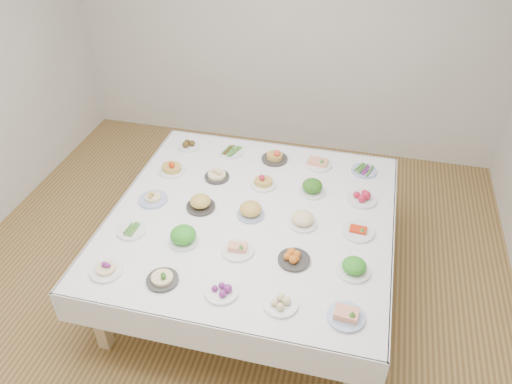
% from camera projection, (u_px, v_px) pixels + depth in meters
% --- Properties ---
extents(room_envelope, '(5.02, 5.02, 2.81)m').
position_uv_depth(room_envelope, '(217.00, 98.00, 3.34)').
color(room_envelope, '#A07B43').
rests_on(room_envelope, ground).
extents(display_table, '(2.27, 2.27, 0.75)m').
position_uv_depth(display_table, '(252.00, 222.00, 4.08)').
color(display_table, white).
rests_on(display_table, ground).
extents(dish_0, '(0.23, 0.23, 0.11)m').
position_uv_depth(dish_0, '(106.00, 268.00, 3.52)').
color(dish_0, white).
rests_on(dish_0, display_table).
extents(dish_1, '(0.22, 0.22, 0.11)m').
position_uv_depth(dish_1, '(162.00, 276.00, 3.45)').
color(dish_1, '#2F2C29').
rests_on(dish_1, display_table).
extents(dish_2, '(0.23, 0.23, 0.09)m').
position_uv_depth(dish_2, '(221.00, 290.00, 3.37)').
color(dish_2, white).
rests_on(dish_2, display_table).
extents(dish_3, '(0.23, 0.23, 0.09)m').
position_uv_depth(dish_3, '(281.00, 302.00, 3.28)').
color(dish_3, white).
rests_on(dish_3, display_table).
extents(dish_4, '(0.24, 0.24, 0.11)m').
position_uv_depth(dish_4, '(346.00, 314.00, 3.19)').
color(dish_4, '#4C66B2').
rests_on(dish_4, display_table).
extents(dish_5, '(0.22, 0.22, 0.05)m').
position_uv_depth(dish_5, '(132.00, 230.00, 3.87)').
color(dish_5, white).
rests_on(dish_5, display_table).
extents(dish_6, '(0.23, 0.23, 0.13)m').
position_uv_depth(dish_6, '(183.00, 236.00, 3.75)').
color(dish_6, white).
rests_on(dish_6, display_table).
extents(dish_7, '(0.24, 0.24, 0.10)m').
position_uv_depth(dish_7, '(238.00, 248.00, 3.69)').
color(dish_7, white).
rests_on(dish_7, display_table).
extents(dish_8, '(0.23, 0.23, 0.09)m').
position_uv_depth(dish_8, '(294.00, 257.00, 3.61)').
color(dish_8, '#2F2C29').
rests_on(dish_8, display_table).
extents(dish_9, '(0.26, 0.26, 0.15)m').
position_uv_depth(dish_9, '(354.00, 265.00, 3.50)').
color(dish_9, white).
rests_on(dish_9, display_table).
extents(dish_10, '(0.24, 0.24, 0.11)m').
position_uv_depth(dish_10, '(153.00, 196.00, 4.17)').
color(dish_10, '#4C66B2').
rests_on(dish_10, display_table).
extents(dish_11, '(0.24, 0.24, 0.14)m').
position_uv_depth(dish_11, '(200.00, 202.00, 4.08)').
color(dish_11, '#2F2C29').
rests_on(dish_11, display_table).
extents(dish_12, '(0.23, 0.23, 0.13)m').
position_uv_depth(dish_12, '(251.00, 210.00, 4.01)').
color(dish_12, '#4C66B2').
rests_on(dish_12, display_table).
extents(dish_13, '(0.24, 0.24, 0.14)m').
position_uv_depth(dish_13, '(303.00, 218.00, 3.92)').
color(dish_13, white).
rests_on(dish_13, display_table).
extents(dish_14, '(0.25, 0.25, 0.10)m').
position_uv_depth(dish_14, '(358.00, 229.00, 3.86)').
color(dish_14, white).
rests_on(dish_14, display_table).
extents(dish_15, '(0.24, 0.24, 0.15)m').
position_uv_depth(dish_15, '(171.00, 165.00, 4.49)').
color(dish_15, white).
rests_on(dish_15, display_table).
extents(dish_16, '(0.22, 0.22, 0.12)m').
position_uv_depth(dish_16, '(217.00, 173.00, 4.42)').
color(dish_16, '#2F2C29').
rests_on(dish_16, display_table).
extents(dish_17, '(0.22, 0.22, 0.13)m').
position_uv_depth(dish_17, '(263.00, 180.00, 4.33)').
color(dish_17, white).
rests_on(dish_17, display_table).
extents(dish_18, '(0.22, 0.22, 0.13)m').
position_uv_depth(dish_18, '(312.00, 187.00, 4.25)').
color(dish_18, white).
rests_on(dish_18, display_table).
extents(dish_19, '(0.25, 0.25, 0.11)m').
position_uv_depth(dish_19, '(362.00, 195.00, 4.17)').
color(dish_19, white).
rests_on(dish_19, display_table).
extents(dish_20, '(0.22, 0.22, 0.08)m').
position_uv_depth(dish_20, '(189.00, 145.00, 4.84)').
color(dish_20, white).
rests_on(dish_20, display_table).
extents(dish_21, '(0.24, 0.23, 0.06)m').
position_uv_depth(dish_21, '(231.00, 151.00, 4.77)').
color(dish_21, white).
rests_on(dish_21, display_table).
extents(dish_22, '(0.24, 0.24, 0.14)m').
position_uv_depth(dish_22, '(275.00, 154.00, 4.65)').
color(dish_22, '#2F2C29').
rests_on(dish_22, display_table).
extents(dish_23, '(0.25, 0.25, 0.11)m').
position_uv_depth(dish_23, '(318.00, 161.00, 4.59)').
color(dish_23, white).
rests_on(dish_23, display_table).
extents(dish_24, '(0.23, 0.23, 0.05)m').
position_uv_depth(dish_24, '(364.00, 170.00, 4.52)').
color(dish_24, '#4C66B2').
rests_on(dish_24, display_table).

